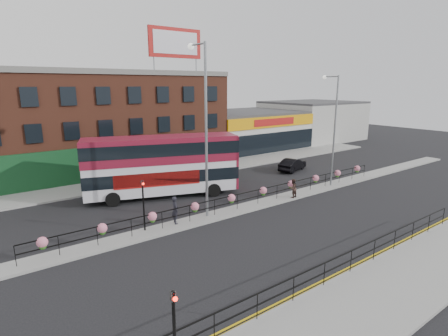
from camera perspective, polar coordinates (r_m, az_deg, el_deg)
ground at (r=26.26m, az=3.89°, el=-6.55°), size 120.00×120.00×0.00m
south_pavement at (r=19.50m, az=28.09°, el=-15.37°), size 60.00×4.00×0.15m
north_pavement at (r=35.83m, az=-8.52°, el=-1.08°), size 60.00×4.00×0.15m
median at (r=26.23m, az=3.89°, el=-6.39°), size 60.00×1.60×0.15m
yellow_line_inner at (r=20.45m, az=22.15°, el=-13.59°), size 60.00×0.10×0.01m
yellow_line_outer at (r=20.37m, az=22.59°, el=-13.74°), size 60.00×0.10×0.01m
brick_building at (r=40.77m, az=-19.11°, el=7.30°), size 25.00×12.21×10.30m
supermarket at (r=50.61m, az=3.35°, el=6.24°), size 15.00×12.25×5.30m
warehouse_east at (r=61.02m, az=14.16°, el=7.56°), size 14.50×12.00×6.30m
billboard at (r=38.76m, az=-7.96°, el=19.56°), size 6.00×0.29×4.40m
median_railing at (r=25.92m, az=3.93°, el=-4.37°), size 30.04×0.56×1.23m
south_railing at (r=18.30m, az=20.09°, el=-13.34°), size 20.04×0.05×1.12m
double_decker_bus at (r=28.60m, az=-10.02°, el=1.27°), size 12.48×6.59×4.94m
car at (r=37.97m, az=11.12°, el=0.56°), size 3.76×4.88×1.34m
pedestrian_a at (r=22.97m, az=-7.98°, el=-6.80°), size 0.87×0.74×1.83m
pedestrian_b at (r=28.41m, az=11.17°, el=-3.26°), size 0.88×0.75×1.54m
lamp_column_west at (r=23.05m, az=-3.36°, el=8.39°), size 0.41×2.01×11.46m
lamp_column_east at (r=32.04m, az=17.35°, el=7.26°), size 0.35×1.69×9.62m
traffic_light_south at (r=10.91m, az=-8.16°, el=-23.20°), size 0.15×0.28×3.65m
traffic_light_median at (r=21.80m, az=-13.09°, el=-4.25°), size 0.15×0.28×3.65m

